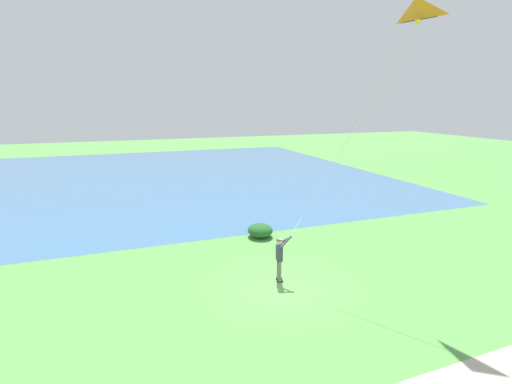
# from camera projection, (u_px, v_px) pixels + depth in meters

# --- Properties ---
(ground_plane) EXTENTS (120.00, 120.00, 0.00)m
(ground_plane) POSITION_uv_depth(u_px,v_px,m) (283.00, 288.00, 14.28)
(ground_plane) COLOR #569947
(lake_water) EXTENTS (36.00, 44.00, 0.01)m
(lake_water) POSITION_uv_depth(u_px,v_px,m) (133.00, 178.00, 34.82)
(lake_water) COLOR teal
(lake_water) RESTS_ON ground
(person_kite_flyer) EXTENTS (0.51, 0.63, 1.83)m
(person_kite_flyer) POSITION_uv_depth(u_px,v_px,m) (280.00, 255.00, 14.63)
(person_kite_flyer) COLOR #232328
(person_kite_flyer) RESTS_ON ground
(flying_kite) EXTENTS (1.92, 4.34, 8.40)m
(flying_kite) POSITION_uv_depth(u_px,v_px,m) (415.00, 13.00, 12.97)
(flying_kite) COLOR orange
(lakeside_shrub) EXTENTS (1.37, 1.25, 0.68)m
(lakeside_shrub) POSITION_uv_depth(u_px,v_px,m) (260.00, 230.00, 19.63)
(lakeside_shrub) COLOR #236028
(lakeside_shrub) RESTS_ON ground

